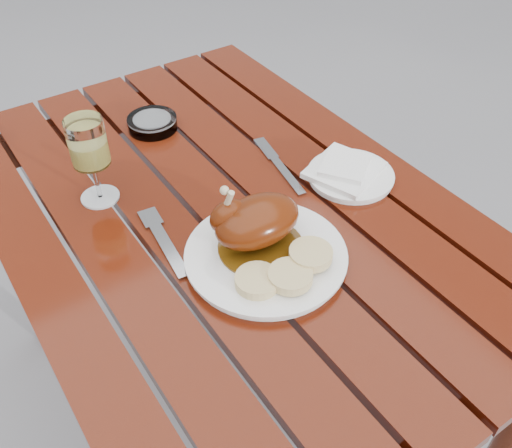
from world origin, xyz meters
The scene contains 11 objects.
ground centered at (0.00, 0.00, 0.00)m, with size 60.00×60.00×0.00m, color slate.
table centered at (0.00, 0.00, 0.38)m, with size 0.80×1.20×0.75m, color #621E0B.
dinner_plate centered at (-0.02, -0.17, 0.76)m, with size 0.28×0.28×0.02m, color white.
roast_duck centered at (-0.02, -0.13, 0.81)m, with size 0.16×0.15×0.12m.
bread_dumplings centered at (-0.02, -0.23, 0.78)m, with size 0.18×0.10×0.02m.
wine_glass centered at (-0.19, 0.16, 0.84)m, with size 0.08×0.08×0.18m, color #D6CF61.
side_plate centered at (0.26, -0.07, 0.76)m, with size 0.18×0.18×0.01m, color white.
napkin centered at (0.25, -0.06, 0.77)m, with size 0.14×0.13×0.01m, color white.
ashtray centered at (0.01, 0.33, 0.76)m, with size 0.11×0.11×0.03m, color #B2B7BC.
fork centered at (-0.14, -0.04, 0.75)m, with size 0.02×0.18×0.01m, color gray.
knife centered at (0.16, 0.03, 0.75)m, with size 0.02×0.18×0.01m, color gray.
Camera 1 is at (-0.42, -0.73, 1.46)m, focal length 40.00 mm.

